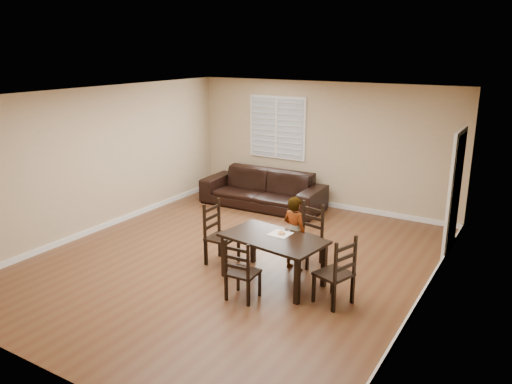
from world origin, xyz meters
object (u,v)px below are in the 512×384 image
at_px(chair_far, 239,274).
at_px(chair_right, 341,275).
at_px(chair_left, 216,235).
at_px(child, 295,233).
at_px(chair_near, 310,235).
at_px(sofa, 263,189).
at_px(donut, 281,233).
at_px(dining_table, 273,243).

height_order(chair_far, chair_right, chair_right).
bearing_deg(chair_far, chair_left, -44.38).
distance_m(chair_right, child, 1.29).
xyz_separation_m(chair_near, sofa, (-2.14, 2.14, -0.05)).
relative_size(child, sofa, 0.45).
bearing_deg(child, donut, 100.74).
height_order(chair_near, sofa, chair_near).
relative_size(chair_far, chair_right, 0.91).
bearing_deg(sofa, chair_near, -46.46).
bearing_deg(chair_right, sofa, -117.46).
relative_size(chair_far, chair_left, 0.88).
relative_size(dining_table, child, 1.34).
height_order(chair_near, chair_far, chair_near).
xyz_separation_m(chair_left, sofa, (-0.84, 2.94, -0.07)).
distance_m(chair_near, child, 0.45).
height_order(child, donut, child).
distance_m(chair_far, chair_right, 1.37).
distance_m(child, donut, 0.40).
bearing_deg(chair_left, chair_right, -99.13).
height_order(chair_right, child, child).
bearing_deg(chair_left, chair_far, -132.39).
height_order(chair_near, donut, chair_near).
bearing_deg(chair_right, chair_far, -45.06).
bearing_deg(chair_right, chair_left, -79.42).
bearing_deg(sofa, chair_far, -65.40).
bearing_deg(donut, chair_far, -98.15).
bearing_deg(chair_far, donut, -100.93).
bearing_deg(chair_near, chair_right, -36.37).
bearing_deg(chair_left, donut, -89.94).
distance_m(dining_table, chair_left, 1.16).
height_order(dining_table, chair_right, chair_right).
bearing_deg(sofa, chair_right, -47.82).
height_order(chair_far, donut, chair_far).
distance_m(chair_left, donut, 1.22).
xyz_separation_m(chair_far, sofa, (-1.89, 3.88, -0.02)).
xyz_separation_m(dining_table, chair_far, (-0.09, -0.79, -0.21)).
relative_size(dining_table, donut, 14.40).
height_order(child, sofa, child).
relative_size(chair_near, chair_right, 1.00).
bearing_deg(dining_table, donut, 83.66).
bearing_deg(chair_left, child, -73.04).
relative_size(chair_right, sofa, 0.37).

